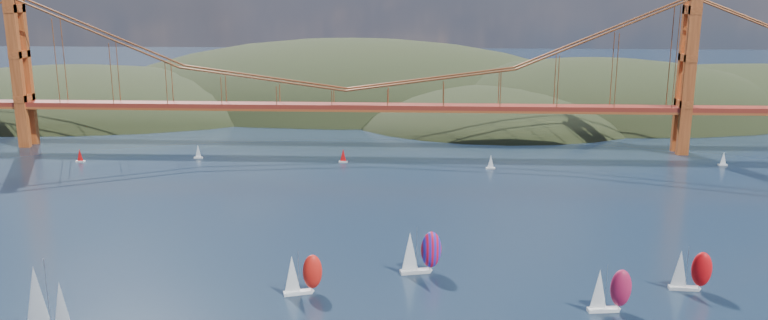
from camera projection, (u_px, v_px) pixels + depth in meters
The scene contains 12 objects.
headlands at pixel (457, 131), 371.31m from camera, with size 725.00×225.00×96.00m.
bridge at pixel (341, 61), 267.74m from camera, with size 552.00×12.00×55.00m.
sloop_navy at pixel (44, 303), 128.78m from camera, with size 9.55×5.67×14.54m.
racer_0 at pixel (302, 273), 147.35m from camera, with size 8.06×5.07×9.01m.
racer_1 at pixel (609, 289), 139.41m from camera, with size 8.30×3.97×9.36m.
racer_2 at pixel (690, 269), 149.09m from camera, with size 8.10×3.41×9.23m.
racer_rwb at pixel (420, 251), 157.77m from camera, with size 9.14×5.17×10.24m.
distant_boat_2 at pixel (80, 155), 254.84m from camera, with size 3.00×2.00×4.70m.
distant_boat_3 at pixel (198, 152), 260.24m from camera, with size 3.00×2.00×4.70m.
distant_boat_4 at pixel (723, 159), 250.00m from camera, with size 3.00×2.00×4.70m.
distant_boat_8 at pixel (491, 162), 245.53m from camera, with size 3.00×2.00×4.70m.
distant_boat_9 at pixel (343, 156), 254.40m from camera, with size 3.00×2.00×4.70m.
Camera 1 is at (27.32, -87.45, 60.58)m, focal length 35.00 mm.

